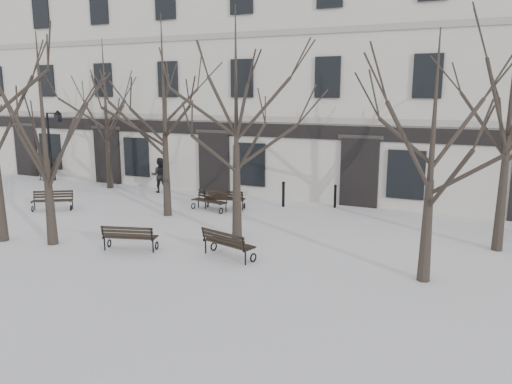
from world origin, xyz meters
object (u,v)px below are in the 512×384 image
Objects in this scene: bench_1 at (130,237)px; tree_2 at (236,97)px; bench_3 at (210,200)px; tree_1 at (42,115)px; bench_2 at (227,243)px; lamp_post at (53,140)px; bench_0 at (53,200)px; bench_4 at (224,199)px; tree_3 at (434,128)px.

tree_2 is at bearing -149.86° from bench_1.
bench_3 is at bearing 131.95° from tree_2.
tree_1 reaches higher than bench_2.
tree_1 is 12.72m from lamp_post.
bench_1 is at bearing -133.58° from tree_2.
bench_4 is at bearing -6.97° from bench_0.
bench_0 is (-14.85, 1.85, -3.49)m from tree_3.
tree_1 is 3.67× the size of bench_2.
tree_3 is (6.09, -1.37, -0.71)m from tree_2.
bench_4 is at bearing -106.62° from bench_1.
bench_2 is 16.72m from lamp_post.
bench_0 is 0.98× the size of bench_3.
tree_1 is at bearing 54.07° from bench_4.
tree_2 is 5.45m from bench_1.
bench_2 is (0.65, -1.91, -4.17)m from tree_2.
bench_1 is at bearing -35.32° from lamp_post.
tree_2 is 5.97m from bench_4.
bench_4 is 12.07m from lamp_post.
tree_1 is 5.95m from tree_2.
tree_2 is 4.23× the size of bench_4.
bench_0 is 0.42× the size of lamp_post.
bench_4 is at bearing 54.23° from bench_3.
tree_2 is at bearing 110.36° from bench_4.
bench_3 is (5.94, 2.66, -0.00)m from bench_0.
lamp_post is at bearing 160.55° from tree_3.
tree_2 is at bearing -22.20° from lamp_post.
tree_3 is (11.18, 1.65, -0.17)m from tree_1.
bench_1 is at bearing 76.26° from bench_4.
tree_3 is at bearing 136.40° from bench_4.
tree_1 is at bearing 26.89° from bench_2.
bench_2 is 6.24m from bench_4.
bench_2 is 1.02× the size of bench_4.
lamp_post is at bearing 102.71° from bench_0.
bench_3 is at bearing 69.67° from tree_1.
bench_2 is at bearing -71.30° from tree_2.
bench_0 is at bearing -44.62° from lamp_post.
bench_2 is 6.12m from bench_3.
bench_0 is 6.51m from bench_3.
tree_2 is (5.10, 3.02, 0.54)m from tree_1.
bench_0 is at bearing 176.89° from tree_2.
bench_1 is 0.45× the size of lamp_post.
tree_2 is 9.73m from bench_0.
bench_0 is 0.94× the size of bench_1.
tree_1 is 11.31m from tree_3.
tree_1 reaches higher than lamp_post.
tree_2 is 6.28m from tree_3.
tree_2 is 1.93× the size of lamp_post.
tree_2 is at bearing -36.90° from bench_3.
tree_3 is 3.59× the size of bench_4.
bench_2 is at bearing 175.15° from bench_1.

